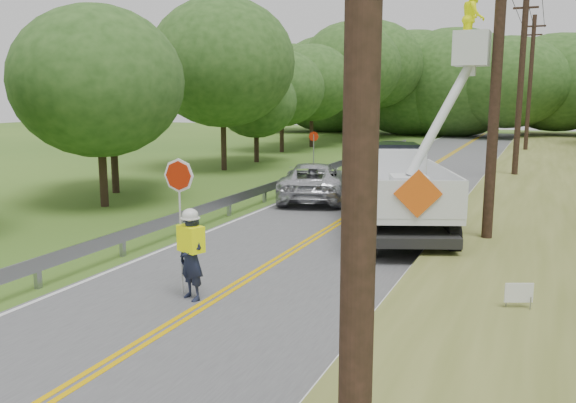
% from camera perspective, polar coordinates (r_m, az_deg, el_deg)
% --- Properties ---
extents(ground, '(140.00, 140.00, 0.00)m').
position_cam_1_polar(ground, '(11.68, -12.10, -12.17)').
color(ground, '#355A1D').
rests_on(ground, ground).
extents(road, '(7.20, 96.00, 0.03)m').
position_cam_1_polar(road, '(24.01, 7.64, -0.36)').
color(road, '#4C4D4F').
rests_on(road, ground).
extents(guardrail, '(0.18, 48.00, 0.77)m').
position_cam_1_polar(guardrail, '(26.10, -0.29, 1.80)').
color(guardrail, gray).
rests_on(guardrail, ground).
extents(utility_poles, '(1.60, 43.30, 10.00)m').
position_cam_1_polar(utility_poles, '(25.78, 20.82, 11.55)').
color(utility_poles, black).
rests_on(utility_poles, ground).
extents(tall_grass_verge, '(7.00, 96.00, 0.30)m').
position_cam_1_polar(tall_grass_verge, '(23.12, 24.81, -1.29)').
color(tall_grass_verge, '#5C6529').
rests_on(tall_grass_verge, ground).
extents(treeline_left, '(10.56, 55.12, 11.49)m').
position_cam_1_polar(treeline_left, '(45.25, 1.40, 12.29)').
color(treeline_left, '#332319').
rests_on(treeline_left, ground).
extents(treeline_horizon, '(57.11, 15.47, 11.86)m').
position_cam_1_polar(treeline_horizon, '(65.15, 18.97, 10.72)').
color(treeline_horizon, '#244618').
rests_on(treeline_horizon, ground).
extents(flagger, '(1.17, 0.67, 3.04)m').
position_cam_1_polar(flagger, '(12.94, -9.30, -4.69)').
color(flagger, '#191E33').
rests_on(flagger, road).
extents(bucket_truck, '(5.16, 7.95, 7.31)m').
position_cam_1_polar(bucket_truck, '(20.00, 10.36, 2.14)').
color(bucket_truck, black).
rests_on(bucket_truck, road).
extents(suv_silver, '(4.06, 6.08, 1.55)m').
position_cam_1_polar(suv_silver, '(24.99, 2.46, 1.97)').
color(suv_silver, '#B9BAC0').
rests_on(suv_silver, road).
extents(suv_darkgrey, '(2.48, 5.79, 1.66)m').
position_cam_1_polar(suv_darkgrey, '(36.12, 10.19, 4.49)').
color(suv_darkgrey, '#333639').
rests_on(suv_darkgrey, road).
extents(stop_sign_permanent, '(0.51, 0.17, 2.46)m').
position_cam_1_polar(stop_sign_permanent, '(31.56, 2.48, 5.22)').
color(stop_sign_permanent, gray).
rests_on(stop_sign_permanent, ground).
extents(yard_sign, '(0.52, 0.25, 0.80)m').
position_cam_1_polar(yard_sign, '(12.51, 21.27, -8.29)').
color(yard_sign, white).
rests_on(yard_sign, ground).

